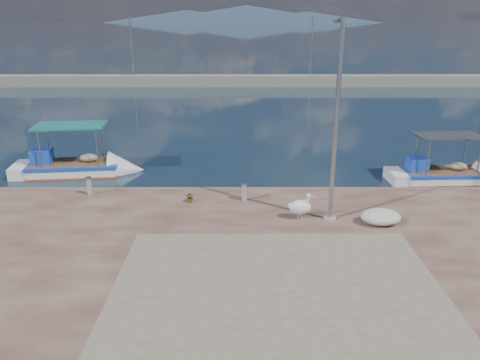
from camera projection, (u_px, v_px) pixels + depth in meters
name	position (u px, v px, depth m)	size (l,w,h in m)	color
ground	(240.00, 254.00, 15.60)	(1400.00, 1400.00, 0.00)	#162635
quay_patch	(277.00, 291.00, 12.60)	(9.00, 7.00, 0.01)	gray
breakwater	(239.00, 81.00, 53.15)	(120.00, 2.20, 7.50)	gray
mountains	(243.00, 15.00, 625.91)	(370.00, 280.00, 22.00)	#28384C
boat_left	(74.00, 169.00, 23.55)	(6.26, 2.64, 2.93)	white
boat_right	(442.00, 177.00, 22.50)	(5.55, 2.01, 2.64)	white
pelican	(301.00, 207.00, 16.95)	(1.07, 0.64, 1.02)	tan
lamp_post	(335.00, 131.00, 16.01)	(0.44, 0.96, 7.00)	gray
bollard_near	(244.00, 191.00, 18.66)	(0.25, 0.25, 0.75)	gray
bollard_far	(89.00, 185.00, 19.27)	(0.26, 0.26, 0.78)	gray
potted_plant	(190.00, 197.00, 18.61)	(0.38, 0.33, 0.43)	#33722D
net_pile_d	(381.00, 217.00, 16.63)	(1.43, 1.07, 0.53)	silver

